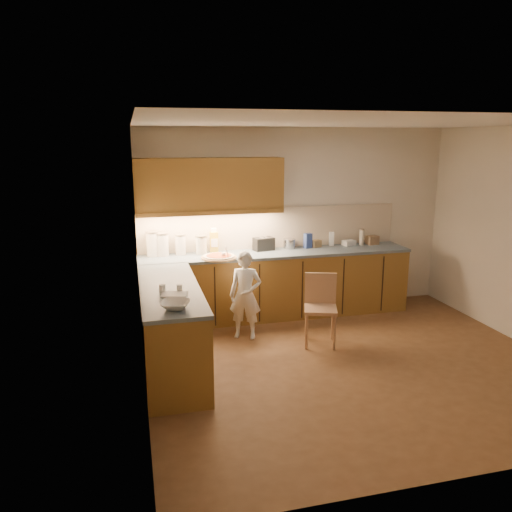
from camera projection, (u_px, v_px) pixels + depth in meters
name	position (u px, v px, depth m)	size (l,w,h in m)	color
room	(359.00, 214.00, 5.19)	(4.54, 4.50, 2.62)	brown
l_counter	(246.00, 296.00, 6.43)	(3.77, 2.62, 0.92)	olive
backsplash	(271.00, 228.00, 7.08)	(3.75, 0.02, 0.58)	beige
upper_cabinets	(210.00, 185.00, 6.57)	(1.95, 0.36, 0.73)	olive
pizza_on_board	(219.00, 257.00, 6.50)	(0.46, 0.46, 0.19)	tan
child	(245.00, 295.00, 6.18)	(0.40, 0.26, 1.10)	white
wooden_chair	(320.00, 304.00, 6.04)	(0.49, 0.49, 0.85)	tan
mixing_bowl	(176.00, 305.00, 4.58)	(0.27, 0.27, 0.07)	silver
canister_a	(152.00, 244.00, 6.59)	(0.17, 0.17, 0.34)	white
canister_b	(162.00, 244.00, 6.62)	(0.18, 0.18, 0.31)	white
canister_c	(180.00, 244.00, 6.69)	(0.15, 0.15, 0.28)	white
canister_d	(201.00, 245.00, 6.72)	(0.16, 0.16, 0.26)	beige
oil_jug	(214.00, 241.00, 6.80)	(0.12, 0.09, 0.34)	gold
toaster	(264.00, 244.00, 6.96)	(0.31, 0.21, 0.18)	black
steel_pot	(289.00, 244.00, 7.09)	(0.18, 0.18, 0.14)	#B1B2B6
blue_box	(308.00, 241.00, 7.10)	(0.11, 0.07, 0.21)	#304792
card_box_a	(316.00, 244.00, 7.18)	(0.14, 0.10, 0.10)	#A18257
white_bottle	(331.00, 239.00, 7.25)	(0.07, 0.07, 0.20)	white
flat_pack	(349.00, 243.00, 7.30)	(0.18, 0.13, 0.07)	white
tall_jar	(362.00, 237.00, 7.30)	(0.08, 0.08, 0.23)	beige
card_box_b	(372.00, 240.00, 7.36)	(0.17, 0.13, 0.13)	#997652
dough_cloth	(174.00, 294.00, 4.97)	(0.25, 0.20, 0.02)	white
spice_jar_a	(162.00, 289.00, 5.04)	(0.06, 0.06, 0.09)	white
spice_jar_b	(180.00, 288.00, 5.07)	(0.06, 0.06, 0.08)	white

